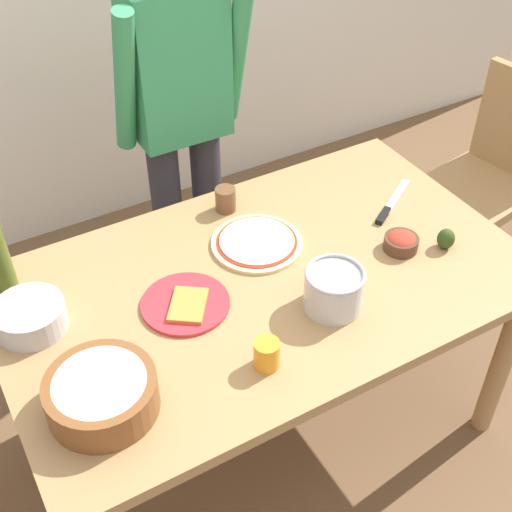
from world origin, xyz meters
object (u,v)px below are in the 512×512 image
steel_pot (334,289)px  pizza_raw_on_board (257,243)px  dining_table (264,299)px  cup_orange (267,354)px  chair_wooden_right (494,170)px  plate_with_slice (186,304)px  chef_knife (389,206)px  person_cook (180,112)px  mixing_bowl_steel (30,317)px  cup_small_brown (226,199)px  popcorn_bowl (101,392)px  small_sauce_bowl (401,242)px  avocado (446,239)px

steel_pot → pizza_raw_on_board: bearing=98.4°
dining_table → cup_orange: (-0.17, -0.30, 0.13)m
chair_wooden_right → steel_pot: chair_wooden_right is taller
plate_with_slice → steel_pot: 0.43m
chef_knife → steel_pot: bearing=-146.4°
person_cook → mixing_bowl_steel: bearing=-141.2°
chair_wooden_right → steel_pot: size_ratio=5.48×
cup_small_brown → chef_knife: 0.56m
popcorn_bowl → small_sauce_bowl: 1.04m
pizza_raw_on_board → small_sauce_bowl: bearing=-32.4°
popcorn_bowl → dining_table: bearing=19.9°
plate_with_slice → chef_knife: bearing=5.8°
dining_table → cup_orange: cup_orange is taller
pizza_raw_on_board → mixing_bowl_steel: (-0.73, 0.00, 0.03)m
dining_table → plate_with_slice: size_ratio=6.15×
chair_wooden_right → cup_small_brown: size_ratio=11.18×
small_sauce_bowl → cup_orange: 0.65m
popcorn_bowl → avocado: size_ratio=4.00×
pizza_raw_on_board → cup_small_brown: 0.22m
mixing_bowl_steel → chef_knife: mixing_bowl_steel is taller
pizza_raw_on_board → mixing_bowl_steel: 0.73m
person_cook → small_sauce_bowl: size_ratio=14.73×
person_cook → avocado: size_ratio=23.14×
steel_pot → avocado: steel_pot is taller
chair_wooden_right → popcorn_bowl: bearing=-164.9°
mixing_bowl_steel → cup_small_brown: size_ratio=2.35×
mixing_bowl_steel → avocado: (1.24, -0.31, -0.01)m
steel_pot → avocado: (0.46, 0.04, -0.03)m
person_cook → chair_wooden_right: person_cook is taller
person_cook → small_sauce_bowl: 0.94m
pizza_raw_on_board → cup_small_brown: cup_small_brown is taller
chef_knife → avocado: bearing=-85.4°
cup_orange → avocado: cup_orange is taller
chef_knife → cup_orange: bearing=-151.6°
cup_small_brown → avocado: cup_small_brown is taller
pizza_raw_on_board → cup_orange: size_ratio=3.47×
chef_knife → dining_table: bearing=-170.6°
mixing_bowl_steel → cup_orange: 0.67m
chair_wooden_right → small_sauce_bowl: size_ratio=8.64×
dining_table → steel_pot: bearing=-61.4°
cup_orange → cup_small_brown: size_ratio=1.00×
person_cook → mixing_bowl_steel: person_cook is taller
person_cook → pizza_raw_on_board: person_cook is taller
person_cook → chef_knife: bearing=-55.1°
pizza_raw_on_board → steel_pot: (0.05, -0.35, 0.06)m
popcorn_bowl → chef_knife: 1.18m
small_sauce_bowl → pizza_raw_on_board: bearing=147.6°
mixing_bowl_steel → plate_with_slice: bearing=-18.8°
plate_with_slice → pizza_raw_on_board: bearing=23.5°
pizza_raw_on_board → popcorn_bowl: 0.74m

